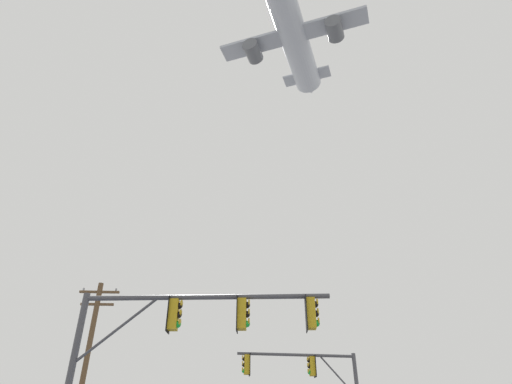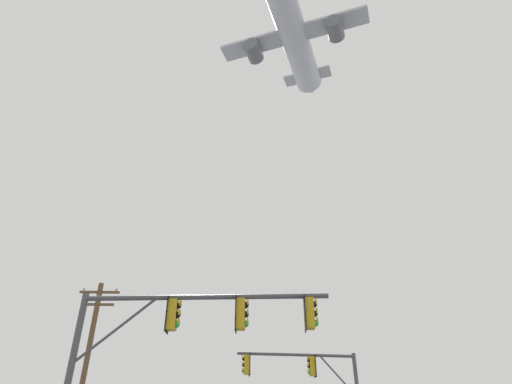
{
  "view_description": "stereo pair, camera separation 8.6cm",
  "coord_description": "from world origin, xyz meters",
  "px_view_note": "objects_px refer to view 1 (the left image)",
  "views": [
    {
      "loc": [
        -0.11,
        -6.9,
        1.55
      ],
      "look_at": [
        0.86,
        16.15,
        15.53
      ],
      "focal_mm": 30.6,
      "sensor_mm": 36.0,
      "label": 1
    },
    {
      "loc": [
        -0.03,
        -6.9,
        1.55
      ],
      "look_at": [
        0.86,
        16.15,
        15.53
      ],
      "focal_mm": 30.6,
      "sensor_mm": 36.0,
      "label": 2
    }
  ],
  "objects_px": {
    "signal_pole_near": "(181,334)",
    "signal_pole_far": "(315,384)",
    "utility_pole": "(84,371)",
    "airplane": "(291,29)"
  },
  "relations": [
    {
      "from": "utility_pole",
      "to": "airplane",
      "type": "bearing_deg",
      "value": 44.04
    },
    {
      "from": "signal_pole_near",
      "to": "signal_pole_far",
      "type": "bearing_deg",
      "value": 60.91
    },
    {
      "from": "utility_pole",
      "to": "airplane",
      "type": "xyz_separation_m",
      "value": [
        13.96,
        13.5,
        44.28
      ]
    },
    {
      "from": "signal_pole_near",
      "to": "utility_pole",
      "type": "xyz_separation_m",
      "value": [
        -6.12,
        11.03,
        0.68
      ]
    },
    {
      "from": "utility_pole",
      "to": "airplane",
      "type": "distance_m",
      "value": 48.35
    },
    {
      "from": "airplane",
      "to": "signal_pole_near",
      "type": "bearing_deg",
      "value": -107.71
    },
    {
      "from": "signal_pole_far",
      "to": "signal_pole_near",
      "type": "bearing_deg",
      "value": -119.09
    },
    {
      "from": "signal_pole_near",
      "to": "signal_pole_far",
      "type": "relative_size",
      "value": 1.24
    },
    {
      "from": "utility_pole",
      "to": "airplane",
      "type": "height_order",
      "value": "airplane"
    },
    {
      "from": "signal_pole_near",
      "to": "airplane",
      "type": "bearing_deg",
      "value": 72.29
    }
  ]
}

